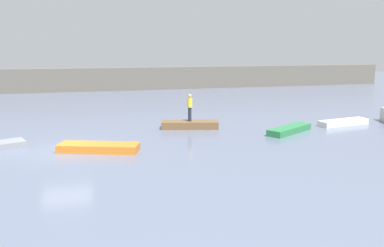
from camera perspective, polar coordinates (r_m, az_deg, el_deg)
The scene contains 7 objects.
ground_plane at distance 21.00m, azimuth -17.88°, elevation -3.71°, with size 120.00×120.00×0.00m, color slate.
embankment_wall at distance 47.91m, azimuth -16.24°, elevation 6.06°, with size 80.00×1.20×2.69m, color #666056.
rowboat_orange at distance 20.33m, azimuth -13.31°, elevation -3.39°, with size 3.97×1.21×0.38m, color orange.
rowboat_brown at distance 25.27m, azimuth -0.32°, elevation -0.18°, with size 3.61×1.10×0.47m, color brown.
rowboat_green at distance 24.72m, azimuth 13.88°, elevation -0.86°, with size 3.66×0.94×0.38m, color #2D7F47.
rowboat_white at distance 28.26m, azimuth 20.98°, elevation 0.17°, with size 3.73×0.90×0.36m, color white.
person_yellow_shirt at distance 25.06m, azimuth -0.33°, elevation 2.53°, with size 0.32×0.32×1.74m.
Camera 1 is at (1.37, -20.31, 5.16)m, focal length 36.97 mm.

